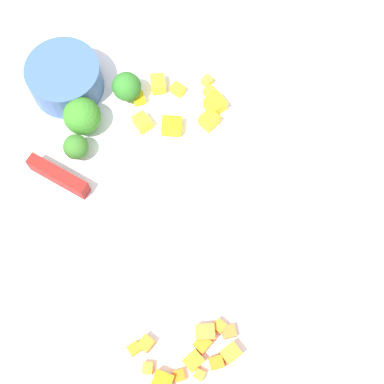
% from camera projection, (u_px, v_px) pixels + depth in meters
% --- Properties ---
extents(ground_plane, '(4.00, 4.00, 0.00)m').
position_uv_depth(ground_plane, '(192.00, 199.00, 0.66)').
color(ground_plane, '#9E9093').
extents(cutting_board, '(0.53, 0.37, 0.01)m').
position_uv_depth(cutting_board, '(192.00, 197.00, 0.66)').
color(cutting_board, white).
rests_on(cutting_board, ground_plane).
extents(prep_bowl, '(0.09, 0.09, 0.04)m').
position_uv_depth(prep_bowl, '(65.00, 78.00, 0.68)').
color(prep_bowl, '#395893').
rests_on(prep_bowl, cutting_board).
extents(chef_knife, '(0.27, 0.21, 0.02)m').
position_uv_depth(chef_knife, '(100.00, 200.00, 0.64)').
color(chef_knife, silver).
rests_on(chef_knife, cutting_board).
extents(carrot_dice_0, '(0.02, 0.02, 0.01)m').
position_uv_depth(carrot_dice_0, '(202.00, 344.00, 0.59)').
color(carrot_dice_0, orange).
rests_on(carrot_dice_0, cutting_board).
extents(carrot_dice_1, '(0.01, 0.02, 0.01)m').
position_uv_depth(carrot_dice_1, '(229.00, 332.00, 0.59)').
color(carrot_dice_1, orange).
rests_on(carrot_dice_1, cutting_board).
extents(carrot_dice_2, '(0.01, 0.02, 0.01)m').
position_uv_depth(carrot_dice_2, '(216.00, 363.00, 0.58)').
color(carrot_dice_2, orange).
rests_on(carrot_dice_2, cutting_board).
extents(carrot_dice_3, '(0.03, 0.03, 0.02)m').
position_uv_depth(carrot_dice_3, '(163.00, 381.00, 0.58)').
color(carrot_dice_3, orange).
rests_on(carrot_dice_3, cutting_board).
extents(carrot_dice_4, '(0.02, 0.02, 0.02)m').
position_uv_depth(carrot_dice_4, '(231.00, 353.00, 0.58)').
color(carrot_dice_4, orange).
rests_on(carrot_dice_4, cutting_board).
extents(carrot_dice_5, '(0.02, 0.02, 0.01)m').
position_uv_depth(carrot_dice_5, '(219.00, 326.00, 0.60)').
color(carrot_dice_5, orange).
rests_on(carrot_dice_5, cutting_board).
extents(carrot_dice_6, '(0.01, 0.01, 0.01)m').
position_uv_depth(carrot_dice_6, '(199.00, 375.00, 0.58)').
color(carrot_dice_6, orange).
rests_on(carrot_dice_6, cutting_board).
extents(carrot_dice_7, '(0.01, 0.01, 0.01)m').
position_uv_depth(carrot_dice_7, '(179.00, 376.00, 0.58)').
color(carrot_dice_7, orange).
rests_on(carrot_dice_7, cutting_board).
extents(carrot_dice_8, '(0.02, 0.02, 0.01)m').
position_uv_depth(carrot_dice_8, '(193.00, 361.00, 0.58)').
color(carrot_dice_8, orange).
rests_on(carrot_dice_8, cutting_board).
extents(carrot_dice_9, '(0.01, 0.01, 0.01)m').
position_uv_depth(carrot_dice_9, '(134.00, 349.00, 0.59)').
color(carrot_dice_9, orange).
rests_on(carrot_dice_9, cutting_board).
extents(carrot_dice_10, '(0.02, 0.01, 0.01)m').
position_uv_depth(carrot_dice_10, '(148.00, 368.00, 0.58)').
color(carrot_dice_10, orange).
rests_on(carrot_dice_10, cutting_board).
extents(carrot_dice_11, '(0.02, 0.02, 0.02)m').
position_uv_depth(carrot_dice_11, '(205.00, 332.00, 0.59)').
color(carrot_dice_11, orange).
rests_on(carrot_dice_11, cutting_board).
extents(carrot_dice_12, '(0.02, 0.02, 0.01)m').
position_uv_depth(carrot_dice_12, '(146.00, 343.00, 0.59)').
color(carrot_dice_12, orange).
rests_on(carrot_dice_12, cutting_board).
extents(pepper_dice_0, '(0.02, 0.02, 0.02)m').
position_uv_depth(pepper_dice_0, '(142.00, 123.00, 0.67)').
color(pepper_dice_0, yellow).
rests_on(pepper_dice_0, cutting_board).
extents(pepper_dice_1, '(0.03, 0.03, 0.02)m').
position_uv_depth(pepper_dice_1, '(172.00, 126.00, 0.67)').
color(pepper_dice_1, yellow).
rests_on(pepper_dice_1, cutting_board).
extents(pepper_dice_2, '(0.01, 0.01, 0.01)m').
position_uv_depth(pepper_dice_2, '(139.00, 99.00, 0.69)').
color(pepper_dice_2, yellow).
rests_on(pepper_dice_2, cutting_board).
extents(pepper_dice_3, '(0.01, 0.01, 0.01)m').
position_uv_depth(pepper_dice_3, '(207.00, 81.00, 0.70)').
color(pepper_dice_3, yellow).
rests_on(pepper_dice_3, cutting_board).
extents(pepper_dice_4, '(0.02, 0.03, 0.02)m').
position_uv_depth(pepper_dice_4, '(215.00, 105.00, 0.68)').
color(pepper_dice_4, yellow).
rests_on(pepper_dice_4, cutting_board).
extents(pepper_dice_5, '(0.02, 0.02, 0.01)m').
position_uv_depth(pepper_dice_5, '(178.00, 89.00, 0.69)').
color(pepper_dice_5, yellow).
rests_on(pepper_dice_5, cutting_board).
extents(pepper_dice_6, '(0.01, 0.01, 0.01)m').
position_uv_depth(pepper_dice_6, '(210.00, 92.00, 0.69)').
color(pepper_dice_6, yellow).
rests_on(pepper_dice_6, cutting_board).
extents(pepper_dice_7, '(0.02, 0.02, 0.02)m').
position_uv_depth(pepper_dice_7, '(209.00, 120.00, 0.68)').
color(pepper_dice_7, yellow).
rests_on(pepper_dice_7, cutting_board).
extents(pepper_dice_8, '(0.03, 0.02, 0.02)m').
position_uv_depth(pepper_dice_8, '(158.00, 84.00, 0.69)').
color(pepper_dice_8, yellow).
rests_on(pepper_dice_8, cutting_board).
extents(broccoli_floret_0, '(0.03, 0.03, 0.03)m').
position_uv_depth(broccoli_floret_0, '(76.00, 147.00, 0.65)').
color(broccoli_floret_0, '#90B958').
rests_on(broccoli_floret_0, cutting_board).
extents(broccoli_floret_1, '(0.04, 0.04, 0.05)m').
position_uv_depth(broccoli_floret_1, '(82.00, 116.00, 0.66)').
color(broccoli_floret_1, '#8FAB62').
rests_on(broccoli_floret_1, cutting_board).
extents(broccoli_floret_2, '(0.03, 0.03, 0.04)m').
position_uv_depth(broccoli_floret_2, '(127.00, 87.00, 0.67)').
color(broccoli_floret_2, '#7FB855').
rests_on(broccoli_floret_2, cutting_board).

